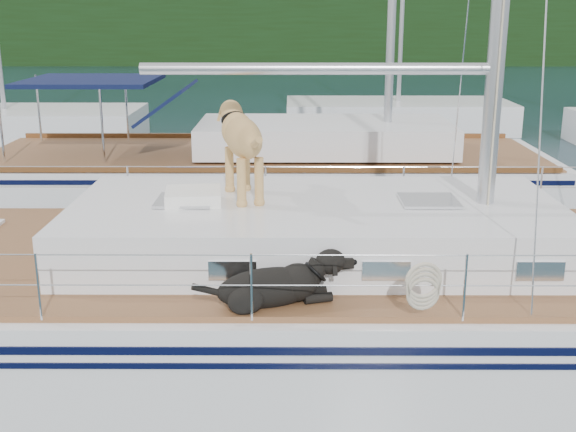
{
  "coord_description": "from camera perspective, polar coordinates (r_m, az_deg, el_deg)",
  "views": [
    {
      "loc": [
        0.53,
        -7.43,
        3.78
      ],
      "look_at": [
        0.5,
        0.2,
        1.6
      ],
      "focal_mm": 45.0,
      "sensor_mm": 36.0,
      "label": 1
    }
  ],
  "objects": [
    {
      "name": "ground",
      "position": [
        8.35,
        -3.5,
        -10.99
      ],
      "size": [
        120.0,
        120.0,
        0.0
      ],
      "primitive_type": "plane",
      "color": "black",
      "rests_on": "ground"
    },
    {
      "name": "tree_line",
      "position": [
        52.43,
        -0.35,
        15.13
      ],
      "size": [
        90.0,
        3.0,
        6.0
      ],
      "primitive_type": "cube",
      "color": "black",
      "rests_on": "ground"
    },
    {
      "name": "shore_bank",
      "position": [
        53.72,
        -0.33,
        12.59
      ],
      "size": [
        92.0,
        1.0,
        1.2
      ],
      "primitive_type": "cube",
      "color": "#595147",
      "rests_on": "ground"
    },
    {
      "name": "main_sailboat",
      "position": [
        8.06,
        -2.93,
        -6.69
      ],
      "size": [
        12.0,
        3.8,
        14.01
      ],
      "color": "white",
      "rests_on": "ground"
    },
    {
      "name": "neighbor_sailboat",
      "position": [
        14.09,
        -1.57,
        3.02
      ],
      "size": [
        11.0,
        3.5,
        13.3
      ],
      "color": "white",
      "rests_on": "ground"
    },
    {
      "name": "bg_boat_west",
      "position": [
        23.3,
        -21.39,
        6.66
      ],
      "size": [
        8.0,
        3.0,
        11.65
      ],
      "color": "white",
      "rests_on": "ground"
    },
    {
      "name": "bg_boat_center",
      "position": [
        23.92,
        8.66,
        7.79
      ],
      "size": [
        7.2,
        3.0,
        11.65
      ],
      "color": "white",
      "rests_on": "ground"
    }
  ]
}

